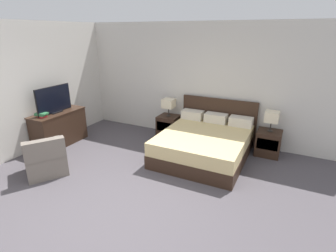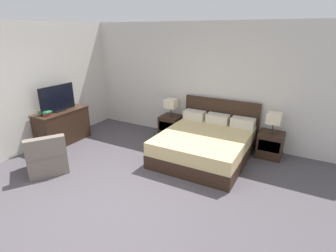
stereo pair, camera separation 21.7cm
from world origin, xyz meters
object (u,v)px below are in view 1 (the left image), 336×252
table_lamp_left (169,104)px  tv (54,100)px  nightstand_right (268,143)px  book_blue_cover (41,115)px  book_small_top (42,113)px  bed (205,143)px  nightstand_left (169,126)px  book_red_cover (42,116)px  dresser (59,128)px  armchair_by_window (45,160)px  table_lamp_right (272,117)px

table_lamp_left → tv: tv is taller
nightstand_right → book_blue_cover: size_ratio=2.40×
nightstand_right → book_small_top: (-4.45, -1.98, 0.60)m
bed → tv: tv is taller
nightstand_left → book_blue_cover: book_blue_cover is taller
table_lamp_left → book_red_cover: bearing=-136.3°
dresser → armchair_by_window: bearing=-52.6°
tv → book_small_top: 0.42m
bed → book_blue_cover: size_ratio=8.98×
armchair_by_window → book_small_top: bearing=139.6°
table_lamp_right → dresser: bearing=-160.5°
nightstand_right → book_blue_cover: book_blue_cover is taller
nightstand_right → table_lamp_right: table_lamp_right is taller
bed → dresser: bed is taller
dresser → book_red_cover: (-0.00, -0.40, 0.40)m
table_lamp_left → tv: size_ratio=0.48×
table_lamp_left → book_blue_cover: size_ratio=1.94×
tv → armchair_by_window: 1.59m
table_lamp_right → dresser: size_ratio=0.34×
book_red_cover → book_small_top: bearing=0.0°
table_lamp_right → book_small_top: (-4.45, -1.98, 0.01)m
book_red_cover → book_small_top: (0.02, 0.00, 0.06)m
dresser → book_blue_cover: bearing=-91.5°
bed → table_lamp_right: 1.49m
table_lamp_right → bed: bearing=-150.0°
nightstand_left → book_blue_cover: bearing=-136.4°
nightstand_left → armchair_by_window: armchair_by_window is taller
tv → book_blue_cover: (-0.01, -0.37, -0.24)m
tv → book_red_cover: bearing=-91.0°
nightstand_right → tv: bearing=-160.1°
table_lamp_left → table_lamp_right: same height
bed → nightstand_left: bed is taller
book_red_cover → armchair_by_window: 1.23m
bed → book_small_top: size_ratio=8.00×
book_red_cover → armchair_by_window: size_ratio=0.23×
nightstand_right → table_lamp_left: bearing=180.0°
armchair_by_window → book_red_cover: bearing=140.2°
table_lamp_right → armchair_by_window: (-3.61, -2.70, -0.57)m
bed → nightstand_right: (1.20, 0.69, -0.03)m
nightstand_right → tv: 4.81m
tv → book_small_top: tv is taller
bed → table_lamp_left: size_ratio=4.64×
nightstand_left → table_lamp_right: size_ratio=1.24×
nightstand_left → nightstand_right: size_ratio=1.00×
table_lamp_left → book_blue_cover: table_lamp_left is taller
nightstand_right → table_lamp_left: (-2.39, 0.00, 0.59)m
table_lamp_right → tv: tv is taller
dresser → book_blue_cover: 0.59m
table_lamp_left → book_red_cover: size_ratio=1.98×
table_lamp_left → book_small_top: size_ratio=1.72×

